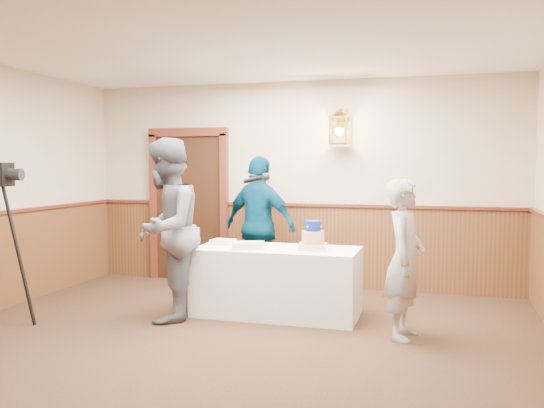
{
  "coord_description": "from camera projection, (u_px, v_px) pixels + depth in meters",
  "views": [
    {
      "loc": [
        1.85,
        -4.18,
        1.68
      ],
      "look_at": [
        0.15,
        1.7,
        1.25
      ],
      "focal_mm": 38.0,
      "sensor_mm": 36.0,
      "label": 1
    }
  ],
  "objects": [
    {
      "name": "ground",
      "position": [
        195.0,
        372.0,
        4.63
      ],
      "size": [
        7.0,
        7.0,
        0.0
      ],
      "primitive_type": "plane",
      "color": "black",
      "rests_on": "ground"
    },
    {
      "name": "baker",
      "position": [
        405.0,
        259.0,
        5.51
      ],
      "size": [
        0.43,
        0.6,
        1.54
      ],
      "primitive_type": "imported",
      "rotation": [
        0.0,
        0.0,
        1.45
      ],
      "color": "#9E9FA4",
      "rests_on": "ground"
    },
    {
      "name": "room_shell",
      "position": [
        209.0,
        182.0,
        4.98
      ],
      "size": [
        6.02,
        7.02,
        2.81
      ],
      "color": "tan",
      "rests_on": "ground"
    },
    {
      "name": "sheet_cake_green",
      "position": [
        223.0,
        242.0,
        6.62
      ],
      "size": [
        0.27,
        0.22,
        0.06
      ],
      "primitive_type": "cube",
      "rotation": [
        0.0,
        0.0,
        -0.07
      ],
      "color": "#B2F1AA",
      "rests_on": "display_table"
    },
    {
      "name": "tiered_cake",
      "position": [
        313.0,
        238.0,
        6.23
      ],
      "size": [
        0.35,
        0.35,
        0.31
      ],
      "rotation": [
        0.0,
        0.0,
        0.17
      ],
      "color": "beige",
      "rests_on": "display_table"
    },
    {
      "name": "assistant_p",
      "position": [
        260.0,
        226.0,
        7.34
      ],
      "size": [
        1.13,
        0.75,
        1.78
      ],
      "primitive_type": "imported",
      "rotation": [
        0.0,
        0.0,
        2.81
      ],
      "color": "#04334F",
      "rests_on": "ground"
    },
    {
      "name": "display_table",
      "position": [
        277.0,
        281.0,
        6.39
      ],
      "size": [
        1.8,
        0.8,
        0.75
      ],
      "primitive_type": "cube",
      "color": "white",
      "rests_on": "ground"
    },
    {
      "name": "interviewer",
      "position": [
        166.0,
        229.0,
        6.15
      ],
      "size": [
        1.58,
        1.01,
        1.95
      ],
      "rotation": [
        0.0,
        0.0,
        -1.48
      ],
      "color": "#575861",
      "rests_on": "ground"
    },
    {
      "name": "sheet_cake_yellow",
      "position": [
        248.0,
        245.0,
        6.31
      ],
      "size": [
        0.4,
        0.34,
        0.07
      ],
      "primitive_type": "cube",
      "rotation": [
        0.0,
        0.0,
        0.28
      ],
      "color": "#D6B680",
      "rests_on": "display_table"
    }
  ]
}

